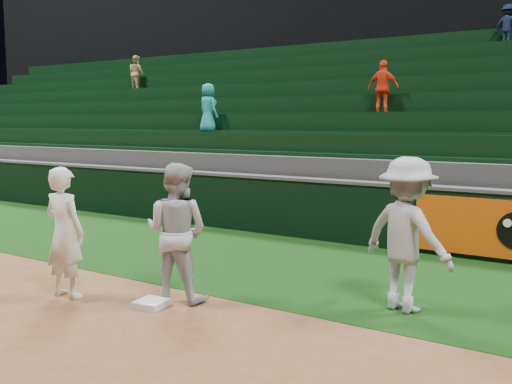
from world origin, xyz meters
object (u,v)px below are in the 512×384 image
(first_base, at_px, (152,303))
(base_coach, at_px, (407,235))
(first_baseman, at_px, (64,233))
(baserunner, at_px, (176,232))

(first_base, relative_size, base_coach, 0.19)
(first_baseman, distance_m, base_coach, 4.56)
(baserunner, bearing_deg, first_base, 67.33)
(first_base, distance_m, first_baseman, 1.57)
(first_base, relative_size, first_baseman, 0.21)
(first_baseman, xyz_separation_m, baserunner, (1.36, 0.74, 0.03))
(base_coach, bearing_deg, first_baseman, 44.18)
(baserunner, bearing_deg, first_baseman, 17.16)
(baserunner, distance_m, base_coach, 3.01)
(first_base, distance_m, base_coach, 3.41)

